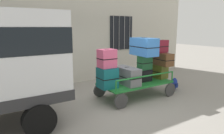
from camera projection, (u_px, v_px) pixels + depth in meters
The scene contains 14 objects.
ground_plane at pixel (114, 102), 6.32m from camera, with size 40.00×40.00×0.00m, color gray.
building_wall at pixel (74, 21), 8.23m from camera, with size 12.00×0.38×5.00m.
luggage_cart at pixel (135, 85), 6.76m from camera, with size 2.43×1.28×0.49m.
cart_railing at pixel (135, 74), 6.69m from camera, with size 2.31×1.14×0.34m.
suitcase_left_bottom at pixel (107, 78), 6.08m from camera, with size 0.53×0.52×0.61m.
suitcase_left_middle at pixel (107, 58), 5.99m from camera, with size 0.48×0.41×0.54m.
suitcase_midleft_bottom at pixel (127, 76), 6.49m from camera, with size 0.45×1.03×0.54m.
suitcase_center_bottom at pixel (144, 75), 6.91m from camera, with size 0.45×0.42×0.39m.
suitcase_center_middle at pixel (145, 63), 6.80m from camera, with size 0.46×0.29×0.46m.
suitcase_center_top at pixel (144, 47), 6.76m from camera, with size 0.57×1.00×0.58m.
suitcase_midright_bottom at pixel (160, 71), 7.27m from camera, with size 0.43×0.50×0.48m.
suitcase_midright_middle at pixel (160, 59), 7.19m from camera, with size 0.46×1.04×0.43m.
suitcase_midright_top at pixel (161, 46), 7.08m from camera, with size 0.47×0.27×0.44m.
backpack at pixel (174, 84), 7.54m from camera, with size 0.27×0.22×0.44m.
Camera 1 is at (-3.30, -5.01, 2.26)m, focal length 33.01 mm.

